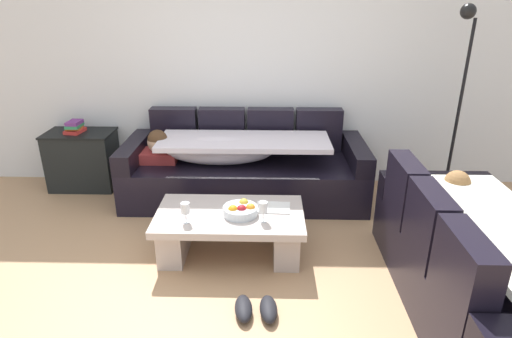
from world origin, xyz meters
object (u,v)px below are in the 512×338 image
wine_glass_near_left (185,209)px  book_stack_on_cabinet (75,127)px  coffee_table (230,228)px  fruit_bowl (241,210)px  couch_near_window (474,264)px  side_cabinet (83,160)px  open_magazine (273,208)px  pair_of_shoes (256,309)px  floor_lamp (458,94)px  wine_glass_near_right (263,208)px  couch_along_wall (241,168)px

wine_glass_near_left → book_stack_on_cabinet: bearing=134.5°
wine_glass_near_left → book_stack_on_cabinet: (-1.44, 1.46, 0.20)m
coffee_table → fruit_bowl: 0.21m
couch_near_window → side_cabinet: 3.94m
coffee_table → fruit_bowl: fruit_bowl is taller
coffee_table → open_magazine: open_magazine is taller
pair_of_shoes → side_cabinet: bearing=133.8°
fruit_bowl → pair_of_shoes: size_ratio=0.89×
floor_lamp → side_cabinet: bearing=177.3°
open_magazine → book_stack_on_cabinet: book_stack_on_cabinet is taller
fruit_bowl → wine_glass_near_right: 0.22m
open_magazine → book_stack_on_cabinet: size_ratio=1.22×
wine_glass_near_right → open_magazine: bearing=70.4°
couch_near_window → wine_glass_near_left: size_ratio=11.89×
couch_along_wall → side_cabinet: size_ratio=3.43×
wine_glass_near_left → open_magazine: size_ratio=0.59×
coffee_table → open_magazine: (0.35, 0.09, 0.15)m
coffee_table → wine_glass_near_right: (0.27, -0.13, 0.26)m
fruit_bowl → floor_lamp: bearing=29.1°
fruit_bowl → wine_glass_near_left: bearing=-162.2°
couch_near_window → fruit_bowl: (-1.61, 0.58, 0.09)m
book_stack_on_cabinet → couch_near_window: bearing=-28.8°
couch_along_wall → open_magazine: couch_along_wall is taller
couch_near_window → wine_glass_near_right: (-1.43, 0.48, 0.16)m
wine_glass_near_right → book_stack_on_cabinet: 2.50m
couch_along_wall → wine_glass_near_right: 1.25m
side_cabinet → book_stack_on_cabinet: book_stack_on_cabinet is taller
couch_along_wall → fruit_bowl: (0.07, -1.11, 0.09)m
fruit_bowl → side_cabinet: side_cabinet is taller
wine_glass_near_left → open_magazine: 0.73m
fruit_bowl → floor_lamp: size_ratio=0.14×
coffee_table → book_stack_on_cabinet: (-1.77, 1.30, 0.46)m
couch_near_window → book_stack_on_cabinet: bearing=61.2°
couch_near_window → wine_glass_near_right: couch_near_window is taller
wine_glass_near_right → pair_of_shoes: 0.76m
couch_near_window → open_magazine: 1.53m
open_magazine → side_cabinet: size_ratio=0.39×
side_cabinet → floor_lamp: 3.98m
side_cabinet → floor_lamp: (3.89, -0.19, 0.80)m
wine_glass_near_right → floor_lamp: size_ratio=0.09×
couch_near_window → wine_glass_near_left: (-2.03, 0.45, 0.16)m
coffee_table → couch_near_window: bearing=-19.7°
open_magazine → floor_lamp: 2.20m
wine_glass_near_right → floor_lamp: 2.35m
fruit_bowl → pair_of_shoes: 0.82m
couch_along_wall → floor_lamp: bearing=1.1°
wine_glass_near_left → pair_of_shoes: size_ratio=0.53×
wine_glass_near_left → floor_lamp: bearing=27.4°
couch_along_wall → floor_lamp: floor_lamp is taller
couch_near_window → book_stack_on_cabinet: (-3.47, 1.91, 0.36)m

